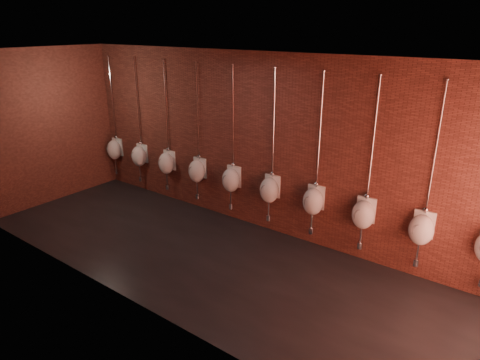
# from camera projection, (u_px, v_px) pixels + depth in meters

# --- Properties ---
(ground) EXTENTS (8.50, 8.50, 0.00)m
(ground) POSITION_uv_depth(u_px,v_px,m) (205.00, 257.00, 7.05)
(ground) COLOR black
(ground) RESTS_ON ground
(room_shell) EXTENTS (8.54, 3.04, 3.22)m
(room_shell) POSITION_uv_depth(u_px,v_px,m) (202.00, 139.00, 6.36)
(room_shell) COLOR black
(room_shell) RESTS_ON ground
(urinal_0) EXTENTS (0.39, 0.35, 2.71)m
(urinal_0) POSITION_uv_depth(u_px,v_px,m) (115.00, 149.00, 10.03)
(urinal_0) COLOR white
(urinal_0) RESTS_ON ground
(urinal_1) EXTENTS (0.39, 0.35, 2.71)m
(urinal_1) POSITION_uv_depth(u_px,v_px,m) (139.00, 155.00, 9.55)
(urinal_1) COLOR white
(urinal_1) RESTS_ON ground
(urinal_2) EXTENTS (0.39, 0.35, 2.71)m
(urinal_2) POSITION_uv_depth(u_px,v_px,m) (167.00, 162.00, 9.06)
(urinal_2) COLOR white
(urinal_2) RESTS_ON ground
(urinal_3) EXTENTS (0.39, 0.35, 2.71)m
(urinal_3) POSITION_uv_depth(u_px,v_px,m) (197.00, 170.00, 8.57)
(urinal_3) COLOR white
(urinal_3) RESTS_ON ground
(urinal_4) EXTENTS (0.39, 0.35, 2.71)m
(urinal_4) POSITION_uv_depth(u_px,v_px,m) (231.00, 179.00, 8.09)
(urinal_4) COLOR white
(urinal_4) RESTS_ON ground
(urinal_5) EXTENTS (0.39, 0.35, 2.71)m
(urinal_5) POSITION_uv_depth(u_px,v_px,m) (270.00, 189.00, 7.60)
(urinal_5) COLOR white
(urinal_5) RESTS_ON ground
(urinal_6) EXTENTS (0.39, 0.35, 2.71)m
(urinal_6) POSITION_uv_depth(u_px,v_px,m) (313.00, 200.00, 7.11)
(urinal_6) COLOR white
(urinal_6) RESTS_ON ground
(urinal_7) EXTENTS (0.39, 0.35, 2.71)m
(urinal_7) POSITION_uv_depth(u_px,v_px,m) (363.00, 213.00, 6.63)
(urinal_7) COLOR white
(urinal_7) RESTS_ON ground
(urinal_8) EXTENTS (0.39, 0.35, 2.71)m
(urinal_8) POSITION_uv_depth(u_px,v_px,m) (422.00, 228.00, 6.14)
(urinal_8) COLOR white
(urinal_8) RESTS_ON ground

